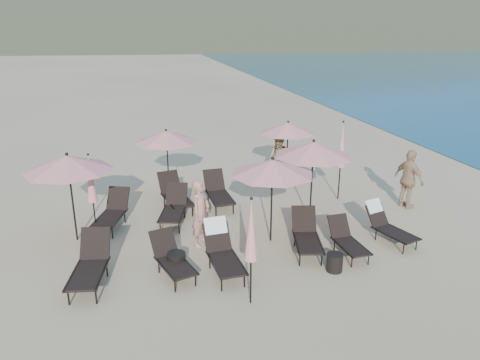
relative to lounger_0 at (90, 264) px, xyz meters
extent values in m
plane|color=#D6BA8C|center=(4.63, -0.39, -0.49)|extent=(800.00, 800.00, 0.00)
cone|color=brown|center=(194.63, 329.61, 15.51)|extent=(280.00, 280.00, 32.00)
cube|color=black|center=(-0.05, -0.30, -0.11)|extent=(0.91, 1.42, 0.05)
cube|color=black|center=(0.10, 0.57, 0.22)|extent=(0.76, 0.61, 0.68)
cylinder|color=black|center=(-0.43, -0.79, -0.30)|extent=(0.04, 0.04, 0.37)
cylinder|color=black|center=(-0.23, 0.32, -0.30)|extent=(0.04, 0.04, 0.37)
cylinder|color=black|center=(0.13, -0.89, -0.30)|extent=(0.04, 0.04, 0.37)
cylinder|color=black|center=(0.33, 0.22, -0.30)|extent=(0.04, 0.04, 0.37)
cube|color=black|center=(-0.37, -0.19, -0.09)|extent=(0.31, 1.47, 0.04)
cube|color=black|center=(0.28, -0.31, -0.09)|extent=(0.31, 1.47, 0.04)
cube|color=black|center=(1.90, -0.32, -0.16)|extent=(0.89, 1.27, 0.05)
cube|color=black|center=(1.69, 0.42, 0.13)|extent=(0.69, 0.58, 0.59)
cylinder|color=black|center=(1.79, -0.85, -0.33)|extent=(0.03, 0.03, 0.32)
cylinder|color=black|center=(1.52, 0.09, -0.33)|extent=(0.03, 0.03, 0.32)
cylinder|color=black|center=(2.27, -0.71, -0.33)|extent=(0.03, 0.03, 0.32)
cylinder|color=black|center=(2.00, 0.23, -0.33)|extent=(0.03, 0.03, 0.32)
cube|color=black|center=(1.61, -0.36, -0.15)|extent=(0.40, 1.25, 0.04)
cube|color=black|center=(2.16, -0.20, -0.15)|extent=(0.40, 1.25, 0.04)
cube|color=black|center=(3.04, -0.52, -0.13)|extent=(0.72, 1.27, 0.05)
cube|color=black|center=(2.98, 0.30, 0.17)|extent=(0.67, 0.51, 0.64)
cylinder|color=black|center=(2.80, -1.05, -0.32)|extent=(0.04, 0.04, 0.35)
cylinder|color=black|center=(2.73, 0.00, -0.32)|extent=(0.04, 0.04, 0.35)
cylinder|color=black|center=(3.34, -1.02, -0.32)|extent=(0.04, 0.04, 0.35)
cylinder|color=black|center=(3.27, 0.04, -0.32)|extent=(0.04, 0.04, 0.35)
cube|color=black|center=(2.73, -0.49, -0.12)|extent=(0.13, 1.39, 0.04)
cube|color=black|center=(3.34, -0.45, -0.12)|extent=(0.13, 1.39, 0.04)
cube|color=white|center=(2.97, 0.45, 0.42)|extent=(0.57, 0.32, 0.38)
cube|color=black|center=(5.26, 0.02, -0.13)|extent=(0.90, 1.34, 0.05)
cube|color=black|center=(5.46, 0.82, 0.17)|extent=(0.73, 0.60, 0.63)
cylinder|color=black|center=(4.89, -0.42, -0.32)|extent=(0.04, 0.04, 0.35)
cylinder|color=black|center=(5.13, 0.61, -0.32)|extent=(0.04, 0.04, 0.35)
cylinder|color=black|center=(5.40, -0.54, -0.32)|extent=(0.04, 0.04, 0.35)
cylinder|color=black|center=(5.65, 0.48, -0.32)|extent=(0.04, 0.04, 0.35)
cube|color=black|center=(4.98, 0.14, -0.12)|extent=(0.36, 1.35, 0.04)
cube|color=black|center=(5.57, -0.01, -0.12)|extent=(0.36, 1.35, 0.04)
cube|color=black|center=(6.29, -0.35, -0.18)|extent=(0.59, 1.08, 0.04)
cube|color=black|center=(6.26, 0.36, 0.08)|extent=(0.56, 0.42, 0.55)
cylinder|color=black|center=(6.08, -0.80, -0.34)|extent=(0.03, 0.03, 0.30)
cylinder|color=black|center=(6.04, 0.11, -0.34)|extent=(0.03, 0.03, 0.30)
cylinder|color=black|center=(6.54, -0.78, -0.34)|extent=(0.03, 0.03, 0.30)
cylinder|color=black|center=(6.50, 0.13, -0.34)|extent=(0.03, 0.03, 0.30)
cube|color=black|center=(6.03, -0.31, -0.17)|extent=(0.09, 1.19, 0.04)
cube|color=black|center=(6.56, -0.29, -0.17)|extent=(0.09, 1.19, 0.04)
cube|color=black|center=(7.78, 0.01, -0.17)|extent=(0.86, 1.23, 0.05)
cube|color=black|center=(7.57, 0.73, 0.11)|extent=(0.67, 0.56, 0.57)
cylinder|color=black|center=(7.68, -0.50, -0.33)|extent=(0.03, 0.03, 0.31)
cylinder|color=black|center=(7.41, 0.41, -0.33)|extent=(0.03, 0.03, 0.31)
cylinder|color=black|center=(8.14, -0.37, -0.33)|extent=(0.03, 0.03, 0.31)
cylinder|color=black|center=(7.88, 0.55, -0.33)|extent=(0.03, 0.03, 0.31)
cube|color=black|center=(7.50, -0.02, -0.16)|extent=(0.38, 1.21, 0.04)
cube|color=black|center=(8.03, 0.13, -0.16)|extent=(0.38, 1.21, 0.04)
cube|color=white|center=(7.54, 0.86, 0.33)|extent=(0.55, 0.39, 0.35)
cube|color=black|center=(0.35, 2.82, -0.13)|extent=(1.01, 1.37, 0.05)
cube|color=black|center=(0.63, 3.60, 0.17)|extent=(0.75, 0.65, 0.63)
cylinder|color=black|center=(-0.07, 2.43, -0.32)|extent=(0.04, 0.04, 0.35)
cylinder|color=black|center=(0.29, 3.42, -0.32)|extent=(0.04, 0.04, 0.35)
cylinder|color=black|center=(0.43, 2.25, -0.32)|extent=(0.04, 0.04, 0.35)
cylinder|color=black|center=(0.79, 3.24, -0.32)|extent=(0.04, 0.04, 0.35)
cube|color=black|center=(0.08, 2.97, -0.12)|extent=(0.50, 1.31, 0.04)
cube|color=black|center=(0.66, 2.77, -0.12)|extent=(0.50, 1.31, 0.04)
cube|color=black|center=(2.14, 2.71, -0.13)|extent=(0.96, 1.36, 0.05)
cube|color=black|center=(2.37, 3.51, 0.17)|extent=(0.74, 0.63, 0.64)
cylinder|color=black|center=(1.74, 2.30, -0.32)|extent=(0.04, 0.04, 0.35)
cylinder|color=black|center=(2.04, 3.31, -0.32)|extent=(0.04, 0.04, 0.35)
cylinder|color=black|center=(2.25, 2.15, -0.32)|extent=(0.04, 0.04, 0.35)
cylinder|color=black|center=(2.55, 3.16, -0.32)|extent=(0.04, 0.04, 0.35)
cube|color=black|center=(1.86, 2.85, -0.12)|extent=(0.43, 1.34, 0.04)
cube|color=black|center=(2.45, 2.68, -0.12)|extent=(0.43, 1.34, 0.04)
cube|color=black|center=(2.42, 3.72, -0.11)|extent=(0.90, 1.40, 0.05)
cube|color=black|center=(2.26, 4.58, 0.21)|extent=(0.75, 0.61, 0.67)
cylinder|color=black|center=(2.25, 3.14, -0.31)|extent=(0.04, 0.04, 0.37)
cylinder|color=black|center=(2.04, 4.23, -0.31)|extent=(0.04, 0.04, 0.37)
cylinder|color=black|center=(2.80, 3.24, -0.31)|extent=(0.04, 0.04, 0.37)
cylinder|color=black|center=(2.59, 4.34, -0.31)|extent=(0.04, 0.04, 0.37)
cube|color=black|center=(2.09, 3.71, -0.10)|extent=(0.32, 1.45, 0.04)
cube|color=black|center=(2.73, 3.84, -0.10)|extent=(0.32, 1.45, 0.04)
cube|color=black|center=(3.75, 3.63, -0.12)|extent=(0.71, 1.30, 0.05)
cube|color=black|center=(3.72, 4.48, 0.19)|extent=(0.68, 0.51, 0.66)
cylinder|color=black|center=(3.50, 3.09, -0.31)|extent=(0.04, 0.04, 0.36)
cylinder|color=black|center=(3.45, 4.18, -0.31)|extent=(0.04, 0.04, 0.36)
cylinder|color=black|center=(4.05, 3.11, -0.31)|extent=(0.04, 0.04, 0.36)
cylinder|color=black|center=(4.01, 4.20, -0.31)|extent=(0.04, 0.04, 0.36)
cube|color=black|center=(3.43, 3.67, -0.11)|extent=(0.10, 1.43, 0.04)
cube|color=black|center=(4.07, 3.69, -0.11)|extent=(0.10, 1.43, 0.04)
cylinder|color=black|center=(-0.51, 2.42, 0.66)|extent=(0.05, 0.05, 2.30)
cone|color=#FB998E|center=(-0.51, 2.42, 1.70)|extent=(2.30, 2.30, 0.42)
sphere|color=black|center=(-0.51, 2.42, 1.94)|extent=(0.09, 0.09, 0.09)
cylinder|color=black|center=(4.62, 1.08, 0.62)|extent=(0.05, 0.05, 2.21)
cone|color=#FB998E|center=(4.62, 1.08, 1.62)|extent=(2.21, 2.21, 0.40)
sphere|color=black|center=(4.62, 1.08, 1.85)|extent=(0.08, 0.08, 0.08)
cylinder|color=black|center=(6.19, 2.14, 0.67)|extent=(0.05, 0.05, 2.31)
cone|color=#FB998E|center=(6.19, 2.14, 1.71)|extent=(2.31, 2.31, 0.42)
sphere|color=black|center=(6.19, 2.14, 1.96)|extent=(0.09, 0.09, 0.09)
cylinder|color=black|center=(2.31, 5.37, 0.58)|extent=(0.04, 0.04, 2.13)
cone|color=#FB998E|center=(2.31, 5.37, 1.54)|extent=(2.13, 2.13, 0.39)
sphere|color=black|center=(2.31, 5.37, 1.77)|extent=(0.08, 0.08, 0.08)
cylinder|color=black|center=(6.72, 5.76, 0.56)|extent=(0.04, 0.04, 2.11)
cone|color=#FB998E|center=(6.72, 5.76, 1.52)|extent=(2.11, 2.11, 0.38)
sphere|color=black|center=(6.72, 5.76, 1.74)|extent=(0.08, 0.08, 0.08)
cylinder|color=black|center=(3.31, -1.64, 0.03)|extent=(0.04, 0.04, 1.04)
cone|color=#FB998E|center=(3.31, -1.64, 1.20)|extent=(0.28, 0.28, 1.32)
sphere|color=black|center=(3.31, -1.64, 1.89)|extent=(0.07, 0.07, 0.07)
cylinder|color=black|center=(7.76, 3.51, 0.08)|extent=(0.04, 0.04, 1.15)
cone|color=#FB998E|center=(7.76, 3.51, 1.38)|extent=(0.31, 0.31, 1.46)
sphere|color=black|center=(7.76, 3.51, 2.15)|extent=(0.07, 0.07, 0.07)
cylinder|color=black|center=(0.00, 2.58, 0.02)|extent=(0.04, 0.04, 1.02)
cone|color=#FB998E|center=(0.00, 2.58, 1.18)|extent=(0.28, 0.28, 1.30)
sphere|color=black|center=(0.00, 2.58, 1.86)|extent=(0.06, 0.06, 0.06)
cylinder|color=black|center=(1.94, 0.03, -0.24)|extent=(0.44, 0.44, 0.49)
cylinder|color=black|center=(5.60, -0.84, -0.27)|extent=(0.39, 0.39, 0.45)
imported|color=tan|center=(2.75, 1.31, 0.42)|extent=(0.76, 0.79, 1.82)
imported|color=#916E4B|center=(6.33, 5.59, 0.41)|extent=(0.96, 1.07, 1.80)
imported|color=tan|center=(9.54, 2.29, 0.46)|extent=(0.73, 1.20, 1.91)
camera|label=1|loc=(1.01, -9.90, 5.22)|focal=35.00mm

